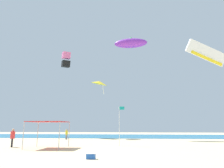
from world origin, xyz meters
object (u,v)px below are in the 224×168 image
(kite_parafoil_white, at_px, (206,53))
(kite_inflatable_purple, at_px, (131,43))
(cooler_box, at_px, (91,156))
(canopy_tent, at_px, (48,123))
(kite_box_pink, at_px, (66,60))
(person_near_tent, at_px, (13,136))
(person_leftmost, at_px, (67,133))
(banner_flag, at_px, (120,122))
(kite_delta_yellow, at_px, (99,83))

(kite_parafoil_white, distance_m, kite_inflatable_purple, 17.92)
(cooler_box, relative_size, kite_parafoil_white, 0.13)
(canopy_tent, relative_size, kite_inflatable_purple, 0.56)
(canopy_tent, relative_size, kite_box_pink, 0.99)
(person_near_tent, xyz_separation_m, cooler_box, (9.27, -6.70, -0.88))
(person_leftmost, relative_size, kite_parafoil_white, 0.37)
(person_near_tent, distance_m, kite_inflatable_purple, 25.06)
(kite_parafoil_white, bearing_deg, banner_flag, 152.30)
(person_near_tent, relative_size, kite_inflatable_purple, 0.30)
(cooler_box, bearing_deg, kite_box_pink, 112.16)
(kite_delta_yellow, height_order, kite_parafoil_white, kite_parafoil_white)
(kite_delta_yellow, height_order, kite_inflatable_purple, kite_inflatable_purple)
(cooler_box, xyz_separation_m, kite_delta_yellow, (-3.09, 23.09, 9.81))
(person_near_tent, xyz_separation_m, person_leftmost, (1.69, 12.30, -0.10))
(kite_box_pink, bearing_deg, person_leftmost, 81.73)
(kite_parafoil_white, bearing_deg, kite_inflatable_purple, 101.95)
(cooler_box, xyz_separation_m, kite_box_pink, (-10.68, 26.21, 15.55))
(cooler_box, bearing_deg, kite_delta_yellow, 97.62)
(person_near_tent, relative_size, kite_delta_yellow, 0.44)
(person_near_tent, relative_size, banner_flag, 0.43)
(canopy_tent, bearing_deg, kite_inflatable_purple, 62.16)
(canopy_tent, distance_m, person_near_tent, 4.14)
(canopy_tent, height_order, cooler_box, canopy_tent)
(kite_parafoil_white, bearing_deg, person_leftmost, 131.26)
(person_leftmost, height_order, kite_box_pink, kite_box_pink)
(banner_flag, relative_size, kite_delta_yellow, 1.03)
(canopy_tent, relative_size, person_leftmost, 2.08)
(kite_inflatable_purple, bearing_deg, banner_flag, 86.25)
(banner_flag, xyz_separation_m, kite_box_pink, (-12.05, 16.95, 13.24))
(cooler_box, xyz_separation_m, kite_inflatable_purple, (2.88, 21.73, 16.83))
(banner_flag, bearing_deg, person_near_tent, -166.43)
(banner_flag, height_order, kite_inflatable_purple, kite_inflatable_purple)
(canopy_tent, height_order, person_near_tent, canopy_tent)
(person_near_tent, distance_m, cooler_box, 11.47)
(person_leftmost, height_order, cooler_box, person_leftmost)
(kite_delta_yellow, relative_size, kite_box_pink, 1.19)
(banner_flag, height_order, cooler_box, banner_flag)
(banner_flag, bearing_deg, kite_box_pink, 125.41)
(banner_flag, height_order, kite_parafoil_white, kite_parafoil_white)
(person_leftmost, distance_m, kite_box_pink, 16.72)
(cooler_box, bearing_deg, person_near_tent, 144.16)
(person_near_tent, bearing_deg, cooler_box, 27.41)
(kite_delta_yellow, relative_size, kite_parafoil_white, 0.91)
(person_leftmost, xyz_separation_m, banner_flag, (8.96, -9.73, 1.53))
(person_near_tent, bearing_deg, kite_parafoil_white, 65.23)
(kite_delta_yellow, distance_m, kite_inflatable_purple, 9.31)
(canopy_tent, bearing_deg, kite_parafoil_white, 4.70)
(kite_box_pink, relative_size, kite_inflatable_purple, 0.56)
(cooler_box, relative_size, kite_box_pink, 0.17)
(person_near_tent, height_order, cooler_box, person_near_tent)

